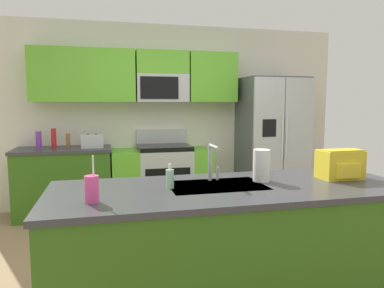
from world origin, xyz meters
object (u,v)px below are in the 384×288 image
at_px(drink_cup_pink, 92,189).
at_px(sink_faucet, 212,159).
at_px(toaster, 92,141).
at_px(bottle_red, 54,138).
at_px(pepper_mill, 68,141).
at_px(bottle_purple, 39,140).
at_px(refrigerator, 272,141).
at_px(soap_dispenser, 170,179).
at_px(range_oven, 162,178).
at_px(paper_towel_roll, 261,165).
at_px(backpack, 340,164).

bearing_deg(drink_cup_pink, sink_faucet, 24.38).
height_order(toaster, bottle_red, bottle_red).
xyz_separation_m(pepper_mill, drink_cup_pink, (0.40, -2.72, -0.01)).
relative_size(toaster, bottle_red, 1.10).
height_order(toaster, bottle_purple, bottle_purple).
distance_m(refrigerator, pepper_mill, 2.86).
distance_m(bottle_red, drink_cup_pink, 2.82).
bearing_deg(soap_dispenser, toaster, 103.86).
bearing_deg(drink_cup_pink, refrigerator, 47.12).
bearing_deg(bottle_purple, refrigerator, -2.14).
distance_m(bottle_purple, soap_dispenser, 2.84).
bearing_deg(sink_faucet, drink_cup_pink, -155.62).
relative_size(refrigerator, sink_faucet, 6.56).
bearing_deg(pepper_mill, sink_faucet, -61.74).
bearing_deg(refrigerator, soap_dispenser, -128.97).
height_order(range_oven, toaster, range_oven).
distance_m(soap_dispenser, paper_towel_roll, 0.71).
bearing_deg(pepper_mill, drink_cup_pink, -81.68).
relative_size(range_oven, backpack, 4.25).
bearing_deg(pepper_mill, paper_towel_roll, -56.32).
height_order(refrigerator, toaster, refrigerator).
bearing_deg(soap_dispenser, paper_towel_roll, 4.80).
height_order(refrigerator, bottle_red, refrigerator).
bearing_deg(range_oven, paper_towel_roll, -80.93).
bearing_deg(range_oven, pepper_mill, -179.88).
xyz_separation_m(bottle_red, bottle_purple, (-0.19, 0.02, -0.02)).
distance_m(refrigerator, backpack, 2.49).
relative_size(toaster, pepper_mill, 1.49).
bearing_deg(paper_towel_roll, toaster, 118.86).
distance_m(sink_faucet, soap_dispenser, 0.39).
distance_m(range_oven, refrigerator, 1.70).
distance_m(toaster, bottle_red, 0.50).
bearing_deg(toaster, range_oven, 3.26).
distance_m(pepper_mill, soap_dispenser, 2.65).
xyz_separation_m(bottle_red, drink_cup_pink, (0.58, -2.76, -0.05)).
relative_size(refrigerator, paper_towel_roll, 7.71).
relative_size(pepper_mill, backpack, 0.59).
xyz_separation_m(refrigerator, drink_cup_pink, (-2.46, -2.65, 0.06)).
distance_m(pepper_mill, sink_faucet, 2.65).
distance_m(pepper_mill, bottle_red, 0.19).
bearing_deg(range_oven, drink_cup_pink, -106.95).
height_order(bottle_red, sink_faucet, sink_faucet).
bearing_deg(backpack, paper_towel_roll, 174.63).
bearing_deg(paper_towel_roll, range_oven, 99.07).
relative_size(refrigerator, toaster, 6.61).
xyz_separation_m(pepper_mill, bottle_purple, (-0.37, 0.05, 0.02)).
distance_m(bottle_red, bottle_purple, 0.19).
distance_m(soap_dispenser, backpack, 1.34).
relative_size(toaster, bottle_purple, 1.28).
bearing_deg(paper_towel_roll, backpack, -5.37).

